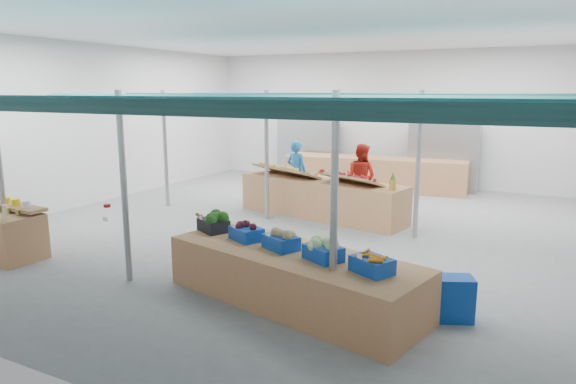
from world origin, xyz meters
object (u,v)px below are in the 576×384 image
(veg_counter, at_px, (293,277))
(vendor_left, at_px, (297,172))
(bottle_shelf, at_px, (0,232))
(fruit_counter, at_px, (321,198))
(crate_stack, at_px, (453,298))
(vendor_right, at_px, (361,177))

(veg_counter, height_order, vendor_left, vendor_left)
(vendor_left, bearing_deg, bottle_shelf, 77.24)
(fruit_counter, distance_m, crate_stack, 5.82)
(vendor_left, bearing_deg, vendor_right, -168.81)
(bottle_shelf, xyz_separation_m, crate_stack, (7.89, 0.98, -0.15))
(bottle_shelf, distance_m, vendor_left, 7.11)
(crate_stack, bearing_deg, fruit_counter, 130.84)
(bottle_shelf, bearing_deg, crate_stack, 10.78)
(fruit_counter, relative_size, vendor_right, 2.50)
(bottle_shelf, bearing_deg, veg_counter, 8.92)
(bottle_shelf, bearing_deg, vendor_left, 69.70)
(bottle_shelf, distance_m, fruit_counter, 6.76)
(veg_counter, distance_m, crate_stack, 2.20)
(bottle_shelf, xyz_separation_m, fruit_counter, (4.08, 5.39, 0.00))
(bottle_shelf, xyz_separation_m, vendor_right, (4.68, 6.49, 0.39))
(bottle_shelf, height_order, fruit_counter, bottle_shelf)
(fruit_counter, xyz_separation_m, vendor_left, (-1.20, 1.10, 0.39))
(fruit_counter, xyz_separation_m, crate_stack, (3.81, -4.40, -0.15))
(bottle_shelf, height_order, vendor_left, vendor_left)
(veg_counter, distance_m, vendor_left, 6.63)
(veg_counter, distance_m, fruit_counter, 5.14)
(vendor_left, bearing_deg, fruit_counter, 148.68)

